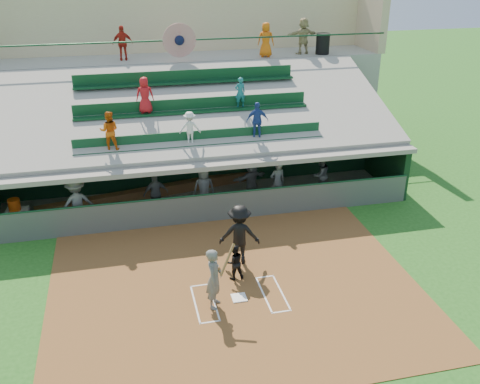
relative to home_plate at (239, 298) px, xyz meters
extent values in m
plane|color=#1F5618|center=(0.00, 0.00, -0.04)|extent=(100.00, 100.00, 0.00)
cube|color=brown|center=(0.00, 0.50, -0.03)|extent=(11.00, 9.00, 0.02)
cube|color=white|center=(0.00, 0.00, 0.00)|extent=(0.43, 0.43, 0.03)
cube|color=silver|center=(-0.75, 0.00, -0.01)|extent=(0.05, 1.80, 0.01)
cube|color=white|center=(0.75, 0.00, -0.01)|extent=(0.05, 1.80, 0.01)
cube|color=silver|center=(-1.30, 0.00, -0.01)|extent=(0.05, 1.80, 0.01)
cube|color=white|center=(1.30, 0.00, -0.01)|extent=(0.05, 1.80, 0.01)
cube|color=silver|center=(-1.02, 0.90, -0.01)|extent=(0.60, 0.05, 0.01)
cube|color=white|center=(1.02, 0.90, -0.01)|extent=(0.60, 0.05, 0.01)
cube|color=silver|center=(-1.02, -0.90, -0.01)|extent=(0.60, 0.05, 0.01)
cube|color=white|center=(1.02, -0.90, -0.01)|extent=(0.60, 0.05, 0.01)
cube|color=gray|center=(0.00, 6.75, -0.02)|extent=(16.00, 3.50, 0.04)
cube|color=gray|center=(0.00, 13.50, 2.26)|extent=(20.00, 3.00, 4.60)
cube|color=#535853|center=(0.00, 5.00, 0.52)|extent=(16.00, 0.06, 1.10)
cylinder|color=#133C22|center=(0.00, 5.00, 1.09)|extent=(16.00, 0.08, 0.08)
cube|color=black|center=(0.00, 8.50, 1.07)|extent=(16.00, 0.25, 2.20)
cube|color=black|center=(8.00, 6.75, 1.07)|extent=(0.25, 3.50, 2.20)
cube|color=gray|center=(0.00, 6.75, 2.17)|extent=(16.40, 3.90, 0.18)
cube|color=gray|center=(0.00, 10.25, 1.12)|extent=(16.40, 3.50, 2.30)
cube|color=gray|center=(0.00, 11.90, 2.26)|extent=(16.40, 0.30, 4.60)
cube|color=gray|center=(0.00, 8.60, 3.42)|extent=(16.40, 6.51, 2.37)
cube|color=#0B341B|center=(0.00, 6.20, 2.62)|extent=(9.40, 0.42, 0.08)
cube|color=#0D3A20|center=(0.00, 6.40, 2.88)|extent=(9.40, 0.06, 0.45)
cube|color=#0D391C|center=(0.00, 8.10, 3.37)|extent=(9.40, 0.42, 0.08)
cube|color=#0D3A1D|center=(0.00, 8.30, 3.62)|extent=(9.40, 0.06, 0.45)
cube|color=#0B341B|center=(0.00, 10.00, 4.12)|extent=(9.40, 0.42, 0.08)
cube|color=#0D3B1D|center=(0.00, 10.20, 4.38)|extent=(9.40, 0.06, 0.45)
imported|color=#C6530B|center=(-3.34, 6.30, 3.37)|extent=(0.76, 0.64, 1.42)
imported|color=silver|center=(-0.43, 6.30, 3.27)|extent=(0.83, 0.52, 1.23)
imported|color=navy|center=(2.16, 6.30, 3.37)|extent=(0.88, 0.49, 1.42)
imported|color=#B4141A|center=(-1.89, 8.20, 4.11)|extent=(0.71, 0.48, 1.41)
imported|color=#18676E|center=(1.93, 8.20, 4.01)|extent=(0.48, 0.34, 1.21)
cylinder|color=#123A20|center=(0.00, 12.00, 5.56)|extent=(20.00, 0.07, 0.07)
cylinder|color=#AB1F18|center=(0.00, 11.98, 5.56)|extent=(1.50, 0.06, 1.50)
sphere|color=black|center=(0.00, 11.95, 5.56)|extent=(0.44, 0.44, 0.44)
cube|color=#C9B886|center=(0.00, 15.00, 6.16)|extent=(20.00, 0.40, 3.20)
cube|color=tan|center=(10.00, 13.50, 6.16)|extent=(0.40, 3.00, 3.20)
imported|color=#525450|center=(-0.76, -0.18, 0.90)|extent=(0.67, 0.79, 1.83)
cylinder|color=olive|center=(-0.41, -0.33, 1.57)|extent=(0.56, 0.54, 0.75)
sphere|color=olive|center=(-0.63, -0.18, 1.22)|extent=(0.10, 0.10, 0.10)
imported|color=black|center=(0.10, 1.05, 0.57)|extent=(0.59, 0.47, 1.17)
imported|color=black|center=(0.46, 1.96, 1.00)|extent=(1.44, 1.03, 2.02)
cube|color=brown|center=(0.10, 8.06, 0.20)|extent=(13.09, 3.14, 0.40)
cube|color=silver|center=(-6.89, 6.11, 0.35)|extent=(0.81, 0.63, 0.68)
cylinder|color=#DE4C0D|center=(-6.94, 6.11, 0.90)|extent=(0.42, 0.42, 0.42)
imported|color=#575A55|center=(-4.73, 5.61, 0.96)|extent=(1.39, 1.05, 1.91)
imported|color=#525550|center=(-1.85, 6.11, 0.81)|extent=(1.00, 0.54, 1.62)
imported|color=#5B5D58|center=(0.01, 6.14, 0.85)|extent=(0.86, 0.59, 1.69)
imported|color=#5D605B|center=(2.02, 6.61, 0.82)|extent=(1.58, 0.96, 1.63)
imported|color=#61635E|center=(2.95, 6.04, 0.86)|extent=(0.68, 0.49, 1.71)
imported|color=#51534F|center=(4.92, 6.40, 0.83)|extent=(0.96, 0.86, 1.64)
cylinder|color=black|center=(7.10, 12.58, 5.06)|extent=(0.66, 0.66, 1.00)
imported|color=red|center=(-2.48, 13.14, 5.35)|extent=(0.92, 0.39, 1.57)
imported|color=orange|center=(4.18, 12.51, 5.37)|extent=(0.90, 0.72, 1.61)
imported|color=tan|center=(6.18, 12.87, 5.42)|extent=(1.66, 0.82, 1.72)
camera|label=1|loc=(-2.89, -12.62, 9.35)|focal=40.00mm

